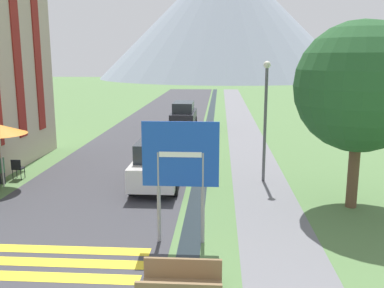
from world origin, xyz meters
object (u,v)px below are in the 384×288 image
Objects in this scene: cafe_chair_far_left at (17,167)px; tree_by_path at (360,87)px; road_sign at (181,164)px; streetlamp at (266,111)px; parked_car_far at (184,115)px; person_seated_near at (0,167)px; parked_car_near at (158,163)px.

cafe_chair_far_left is 13.30m from tree_by_path.
road_sign is 3.88× the size of cafe_chair_far_left.
tree_by_path is at bearing -47.42° from streetlamp.
streetlamp is (4.33, -13.15, 1.94)m from parked_car_far.
parked_car_far is 15.44m from person_seated_near.
cafe_chair_far_left is at bearing 176.05° from parked_car_near.
tree_by_path is (6.77, -2.02, 3.07)m from parked_car_near.
parked_car_near is at bearing 15.15° from cafe_chair_far_left.
tree_by_path is at bearing -66.49° from parked_car_far.
person_seated_near is 13.52m from tree_by_path.
streetlamp is (2.79, 6.01, 0.68)m from road_sign.
parked_car_far is 0.74× the size of tree_by_path.
streetlamp is (9.98, 0.44, 2.34)m from cafe_chair_far_left.
streetlamp reaches higher than road_sign.
streetlamp is at bearing 132.58° from tree_by_path.
person_seated_near is 10.63m from streetlamp.
parked_car_far is at bearing 86.53° from cafe_chair_far_left.
streetlamp is (10.35, 1.07, 2.16)m from person_seated_near.
person_seated_near is (-0.37, -0.63, 0.18)m from cafe_chair_far_left.
road_sign reaches higher than cafe_chair_far_left.
tree_by_path is (5.42, 3.15, 1.81)m from road_sign.
streetlamp is at bearing 11.53° from parked_car_near.
cafe_chair_far_left is at bearing 59.34° from person_seated_near.
tree_by_path reaches higher than parked_car_far.
person_seated_near reaches higher than cafe_chair_far_left.
road_sign is at bearing -149.87° from tree_by_path.
streetlamp is 0.78× the size of tree_by_path.
road_sign is at bearing -18.64° from cafe_chair_far_left.
parked_car_far is (-0.19, 13.99, -0.00)m from parked_car_near.
parked_car_near is at bearing -168.47° from streetlamp.
parked_car_near is 0.97× the size of parked_car_far.
person_seated_near is 0.26× the size of streetlamp.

